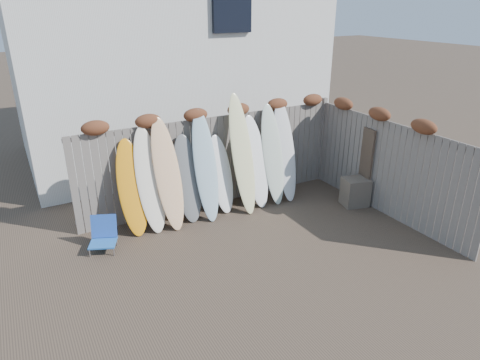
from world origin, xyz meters
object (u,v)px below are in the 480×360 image
wooden_crate (355,192)px  beach_chair (103,235)px  lattice_panel (357,161)px  surfboard_0 (132,188)px

wooden_crate → beach_chair: bearing=171.0°
wooden_crate → lattice_panel: size_ratio=0.36×
lattice_panel → beach_chair: bearing=-173.1°
wooden_crate → surfboard_0: surfboard_0 is taller
lattice_panel → surfboard_0: surfboard_0 is taller
wooden_crate → surfboard_0: (-4.64, 1.23, 0.61)m
beach_chair → wooden_crate: bearing=-9.0°
lattice_panel → surfboard_0: (-4.97, 0.84, 0.06)m
lattice_panel → wooden_crate: bearing=-118.6°
wooden_crate → lattice_panel: (0.33, 0.39, 0.55)m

